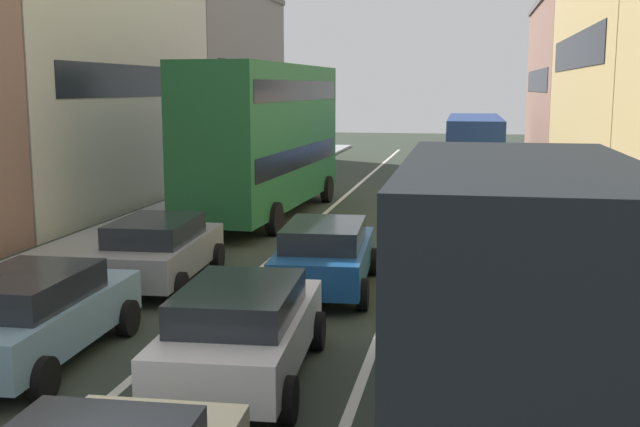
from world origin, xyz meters
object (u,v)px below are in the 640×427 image
hatchback_centre_lane_third (325,254)px  sedan_right_lane_behind_truck (469,258)px  bus_mid_queue_primary (265,133)px  sedan_left_lane_third (158,249)px  bus_far_queue_secondary (474,140)px  sedan_centre_lane_second (242,329)px  wagon_left_lane_second (33,314)px  removalist_box_truck (511,291)px

hatchback_centre_lane_third → sedan_right_lane_behind_truck: (3.03, 0.17, 0.00)m
sedan_right_lane_behind_truck → bus_mid_queue_primary: 11.35m
sedan_right_lane_behind_truck → hatchback_centre_lane_third: bearing=92.3°
sedan_left_lane_third → sedan_right_lane_behind_truck: 6.75m
sedan_left_lane_third → bus_far_queue_secondary: size_ratio=0.42×
hatchback_centre_lane_third → bus_mid_queue_primary: size_ratio=0.42×
sedan_right_lane_behind_truck → bus_mid_queue_primary: (-6.76, 8.89, 2.03)m
hatchback_centre_lane_third → bus_far_queue_secondary: bus_far_queue_secondary is taller
sedan_centre_lane_second → bus_mid_queue_primary: bus_mid_queue_primary is taller
wagon_left_lane_second → bus_mid_queue_primary: (-0.01, 14.29, 2.03)m
sedan_centre_lane_second → sedan_right_lane_behind_truck: 6.40m
sedan_left_lane_third → hatchback_centre_lane_third: bearing=-90.8°
removalist_box_truck → bus_mid_queue_primary: 17.54m
removalist_box_truck → sedan_left_lane_third: (-7.22, 6.73, -1.18)m
sedan_left_lane_third → bus_far_queue_secondary: bus_far_queue_secondary is taller
removalist_box_truck → wagon_left_lane_second: bearing=76.4°
sedan_left_lane_third → bus_mid_queue_primary: size_ratio=0.42×
hatchback_centre_lane_third → bus_mid_queue_primary: bearing=18.9°
bus_mid_queue_primary → wagon_left_lane_second: bearing=-177.5°
bus_mid_queue_primary → bus_far_queue_secondary: size_ratio=1.01×
wagon_left_lane_second → sedan_left_lane_third: size_ratio=0.99×
removalist_box_truck → sedan_left_lane_third: 9.93m
sedan_right_lane_behind_truck → bus_far_queue_secondary: (0.14, 22.78, 0.96)m
sedan_centre_lane_second → wagon_left_lane_second: same height
bus_mid_queue_primary → bus_far_queue_secondary: bearing=-23.9°
sedan_right_lane_behind_truck → bus_far_queue_secondary: bearing=-1.3°
sedan_right_lane_behind_truck → bus_mid_queue_primary: bus_mid_queue_primary is taller
sedan_centre_lane_second → bus_mid_queue_primary: 14.94m
hatchback_centre_lane_third → bus_far_queue_secondary: (3.17, 22.95, 0.96)m
sedan_centre_lane_second → sedan_right_lane_behind_truck: same height
removalist_box_truck → sedan_centre_lane_second: removalist_box_truck is taller
removalist_box_truck → hatchback_centre_lane_third: (-3.50, 6.90, -1.18)m
sedan_centre_lane_second → bus_mid_queue_primary: bearing=10.1°
sedan_right_lane_behind_truck → sedan_left_lane_third: bearing=92.0°
wagon_left_lane_second → bus_far_queue_secondary: bearing=-15.4°
sedan_centre_lane_second → sedan_right_lane_behind_truck: (3.28, 5.50, 0.00)m
wagon_left_lane_second → bus_far_queue_secondary: size_ratio=0.41×
wagon_left_lane_second → bus_far_queue_secondary: 29.03m
sedan_centre_lane_second → sedan_left_lane_third: size_ratio=1.00×
removalist_box_truck → sedan_right_lane_behind_truck: size_ratio=1.79×
removalist_box_truck → sedan_centre_lane_second: 4.23m
bus_far_queue_secondary → wagon_left_lane_second: bearing=165.8°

